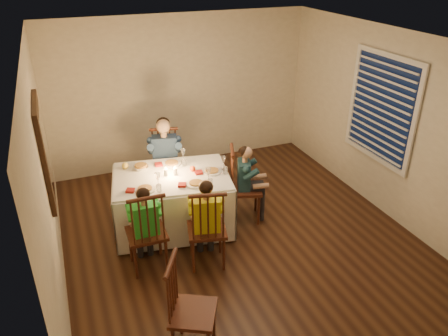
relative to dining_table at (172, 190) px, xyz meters
name	(u,v)px	position (x,y,z in m)	size (l,w,h in m)	color
ground	(237,234)	(0.75, -0.52, -0.58)	(5.00, 5.00, 0.00)	black
wall_left	(45,180)	(-1.50, -0.52, 0.72)	(0.02, 5.00, 2.60)	beige
wall_right	(386,124)	(3.00, -0.52, 0.72)	(0.02, 5.00, 2.60)	beige
wall_back	(181,92)	(0.75, 1.98, 0.72)	(4.50, 0.02, 2.60)	beige
ceiling	(241,40)	(0.75, -0.52, 2.02)	(5.00, 5.00, 0.00)	white
dining_table	(172,190)	(0.00, 0.00, 0.00)	(1.71, 1.36, 0.78)	white
chair_adult	(168,197)	(0.12, 0.80, -0.58)	(0.45, 0.43, 1.10)	#34130E
chair_near_left	(150,266)	(-0.52, -0.73, -0.58)	(0.45, 0.43, 1.10)	#34130E
chair_near_right	(207,262)	(0.17, -0.92, -0.58)	(0.45, 0.43, 1.10)	#34130E
chair_end	(245,217)	(1.02, -0.17, -0.58)	(0.45, 0.43, 1.10)	#34130E
adult	(168,197)	(0.12, 0.80, -0.58)	(0.49, 0.45, 1.31)	navy
child_green	(150,266)	(-0.52, -0.73, -0.58)	(0.38, 0.35, 1.12)	green
child_yellow	(207,262)	(0.17, -0.92, -0.58)	(0.41, 0.38, 1.17)	yellow
child_teal	(245,217)	(1.02, -0.17, -0.58)	(0.39, 0.36, 1.13)	#1A3942
setting_adult	(172,164)	(0.10, 0.32, 0.24)	(0.26, 0.26, 0.02)	silver
setting_green	(145,189)	(-0.41, -0.26, 0.24)	(0.26, 0.26, 0.02)	silver
setting_yellow	(196,184)	(0.23, -0.36, 0.24)	(0.26, 0.26, 0.02)	silver
setting_teal	(212,172)	(0.54, -0.11, 0.24)	(0.26, 0.26, 0.02)	silver
candle_left	(166,172)	(-0.07, 0.01, 0.28)	(0.06, 0.06, 0.10)	white
candle_right	(175,172)	(0.06, -0.01, 0.28)	(0.06, 0.06, 0.10)	white
squash	(125,166)	(-0.53, 0.42, 0.28)	(0.09, 0.09, 0.09)	yellow
orange_fruit	(193,169)	(0.30, 0.00, 0.27)	(0.08, 0.08, 0.08)	#E54713
serving_bowl	(141,167)	(-0.33, 0.33, 0.26)	(0.21, 0.21, 0.05)	silver
wall_mirror	(44,151)	(-1.47, -0.22, 0.92)	(0.06, 0.95, 1.15)	black
window_blinds	(381,108)	(2.96, -0.42, 0.92)	(0.07, 1.34, 1.54)	black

